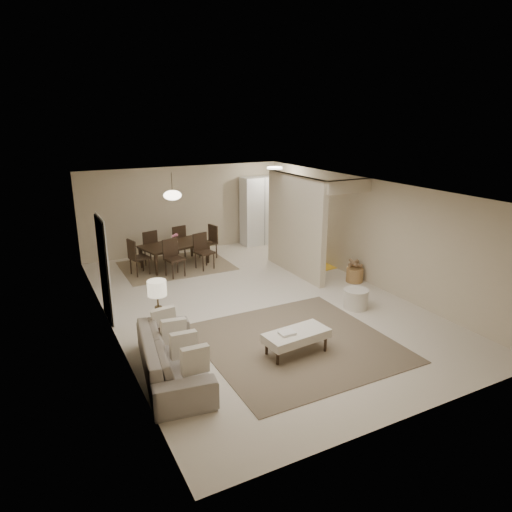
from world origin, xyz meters
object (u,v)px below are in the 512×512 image
pantry_cabinet (261,211)px  side_table (160,336)px  sofa (173,356)px  round_pouf (356,299)px  dining_table (176,255)px  ottoman_bench (296,336)px  wicker_basket (355,275)px

pantry_cabinet → side_table: 7.15m
sofa → round_pouf: size_ratio=4.35×
pantry_cabinet → dining_table: pantry_cabinet is taller
pantry_cabinet → round_pouf: 5.52m
side_table → dining_table: 4.61m
sofa → ottoman_bench: bearing=-90.1°
sofa → dining_table: size_ratio=1.30×
pantry_cabinet → dining_table: size_ratio=1.20×
side_table → round_pouf: bearing=-1.8°
sofa → ottoman_bench: 2.08m
ottoman_bench → wicker_basket: 3.91m
side_table → dining_table: bearing=68.9°
side_table → dining_table: (1.66, 4.30, 0.05)m
round_pouf → wicker_basket: bearing=51.7°
pantry_cabinet → wicker_basket: 4.26m
dining_table → sofa: bearing=-121.9°
round_pouf → ottoman_bench: bearing=-153.6°
ottoman_bench → side_table: size_ratio=2.31×
pantry_cabinet → ottoman_bench: pantry_cabinet is taller
pantry_cabinet → side_table: size_ratio=4.14×
ottoman_bench → side_table: side_table is taller
dining_table → pantry_cabinet: bearing=4.0°
ottoman_bench → side_table: bearing=144.1°
side_table → pantry_cabinet: bearing=48.1°
ottoman_bench → round_pouf: (2.14, 1.06, -0.12)m
pantry_cabinet → side_table: bearing=-131.9°
side_table → round_pouf: side_table is taller
sofa → round_pouf: sofa is taller
sofa → side_table: (0.05, 0.89, -0.08)m
sofa → round_pouf: bearing=-71.5°
sofa → side_table: 0.90m
pantry_cabinet → sofa: size_ratio=0.92×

